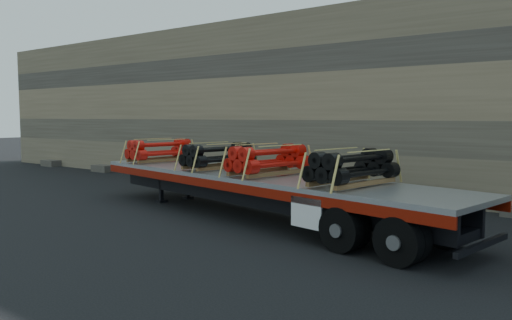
{
  "coord_description": "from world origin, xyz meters",
  "views": [
    {
      "loc": [
        9.37,
        -11.46,
        2.94
      ],
      "look_at": [
        0.19,
        0.73,
        1.6
      ],
      "focal_mm": 35.0,
      "sensor_mm": 36.0,
      "label": 1
    }
  ],
  "objects_px": {
    "bundle_front": "(160,151)",
    "bundle_midfront": "(218,156)",
    "trailer": "(256,196)",
    "bundle_midrear": "(269,161)",
    "bundle_rear": "(352,168)"
  },
  "relations": [
    {
      "from": "bundle_midrear",
      "to": "trailer",
      "type": "bearing_deg",
      "value": -180.0
    },
    {
      "from": "bundle_midfront",
      "to": "bundle_midrear",
      "type": "xyz_separation_m",
      "value": [
        2.23,
        -0.4,
        0.02
      ]
    },
    {
      "from": "bundle_midrear",
      "to": "bundle_rear",
      "type": "relative_size",
      "value": 1.0
    },
    {
      "from": "trailer",
      "to": "bundle_rear",
      "type": "relative_size",
      "value": 5.64
    },
    {
      "from": "trailer",
      "to": "bundle_front",
      "type": "height_order",
      "value": "bundle_front"
    },
    {
      "from": "bundle_midfront",
      "to": "bundle_midrear",
      "type": "height_order",
      "value": "bundle_midrear"
    },
    {
      "from": "bundle_front",
      "to": "bundle_midfront",
      "type": "distance_m",
      "value": 3.38
    },
    {
      "from": "bundle_front",
      "to": "bundle_rear",
      "type": "bearing_deg",
      "value": -0.0
    },
    {
      "from": "bundle_midfront",
      "to": "bundle_rear",
      "type": "xyz_separation_m",
      "value": [
        5.03,
        -0.91,
        0.02
      ]
    },
    {
      "from": "bundle_rear",
      "to": "trailer",
      "type": "bearing_deg",
      "value": -180.0
    },
    {
      "from": "bundle_rear",
      "to": "bundle_front",
      "type": "bearing_deg",
      "value": 180.0
    },
    {
      "from": "bundle_midrear",
      "to": "bundle_front",
      "type": "bearing_deg",
      "value": 180.0
    },
    {
      "from": "trailer",
      "to": "bundle_midfront",
      "type": "bearing_deg",
      "value": 180.0
    },
    {
      "from": "bundle_front",
      "to": "bundle_midfront",
      "type": "xyz_separation_m",
      "value": [
        3.33,
        -0.6,
        -0.0
      ]
    },
    {
      "from": "trailer",
      "to": "bundle_midfront",
      "type": "height_order",
      "value": "bundle_midfront"
    }
  ]
}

